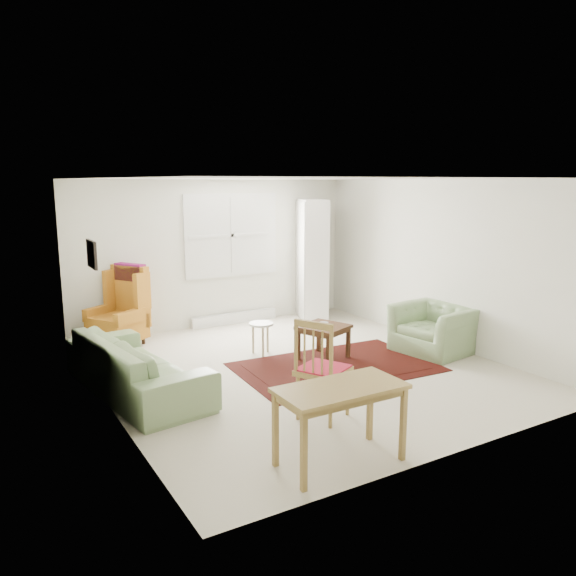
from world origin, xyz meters
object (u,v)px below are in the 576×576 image
wingback_chair (116,307)px  coffee_table (323,342)px  armchair (434,324)px  desk_chair (323,368)px  desk (340,425)px  stool (261,338)px  sofa (136,354)px  cabinet (312,259)px

wingback_chair → coffee_table: bearing=16.5°
armchair → coffee_table: armchair is taller
wingback_chair → desk_chair: wingback_chair is taller
wingback_chair → desk: bearing=-21.6°
armchair → desk: 3.72m
armchair → stool: (-2.23, 1.18, -0.17)m
desk → desk_chair: 1.01m
coffee_table → desk_chair: desk_chair is taller
sofa → desk_chair: desk_chair is taller
coffee_table → cabinet: 2.62m
sofa → desk: (1.06, -2.61, -0.11)m
wingback_chair → cabinet: size_ratio=0.57×
cabinet → desk: (-2.75, -4.70, -0.71)m
coffee_table → desk_chair: bearing=-124.3°
cabinet → desk: bearing=-100.4°
sofa → wingback_chair: 2.06m
cabinet → desk_chair: 4.49m
wingback_chair → sofa: bearing=-39.1°
stool → sofa: bearing=-163.6°
armchair → cabinet: bearing=179.7°
sofa → armchair: sofa is taller
wingback_chair → stool: (1.68, -1.46, -0.38)m
desk → sofa: bearing=112.2°
desk → desk_chair: size_ratio=1.04×
wingback_chair → desk_chair: (1.21, -3.75, -0.07)m
sofa → armchair: (4.20, -0.60, -0.06)m
desk → stool: bearing=74.2°
cabinet → stool: bearing=-120.7°
desk_chair → stool: bearing=-38.7°
armchair → coffee_table: bearing=-116.6°
armchair → wingback_chair: bearing=-132.4°
coffee_table → cabinet: (1.21, 2.17, 0.83)m
armchair → cabinet: (-0.38, 2.70, 0.66)m
armchair → cabinet: size_ratio=0.49×
cabinet → desk_chair: size_ratio=1.97×
sofa → coffee_table: bearing=-99.8°
stool → coffee_table: bearing=-45.8°
coffee_table → cabinet: bearing=60.8°
stool → wingback_chair: bearing=139.1°
stool → desk: 3.31m
armchair → coffee_table: size_ratio=1.75×
coffee_table → stool: size_ratio=1.28×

